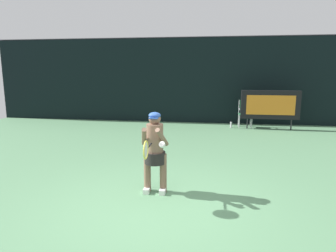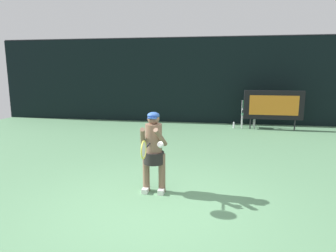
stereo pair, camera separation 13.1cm
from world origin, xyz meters
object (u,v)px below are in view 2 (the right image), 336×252
water_bottle (234,125)px  umpire_chair (248,112)px  tennis_racket (144,150)px  tennis_player (154,149)px  scoreboard (273,105)px

water_bottle → umpire_chair: bearing=21.7°
water_bottle → tennis_racket: 7.63m
tennis_player → tennis_racket: (-0.03, -0.62, 0.14)m
scoreboard → umpire_chair: (-0.89, 0.26, -0.33)m
umpire_chair → water_bottle: (-0.55, -0.22, -0.50)m
scoreboard → tennis_racket: size_ratio=3.65×
scoreboard → water_bottle: (-1.45, 0.04, -0.82)m
scoreboard → umpire_chair: size_ratio=2.04×
water_bottle → tennis_racket: tennis_racket is taller
umpire_chair → tennis_player: bearing=-108.3°
water_bottle → tennis_player: (-1.75, -6.75, 0.72)m
water_bottle → tennis_racket: size_ratio=0.44×
water_bottle → tennis_player: 7.01m
tennis_player → umpire_chair: bearing=71.7°
water_bottle → tennis_player: size_ratio=0.17×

